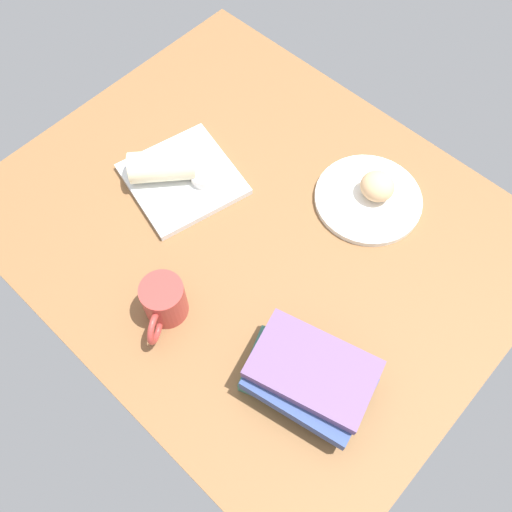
% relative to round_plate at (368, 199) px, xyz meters
% --- Properties ---
extents(dining_table, '(1.10, 0.90, 0.04)m').
position_rel_round_plate_xyz_m(dining_table, '(0.14, 0.22, -0.03)').
color(dining_table, brown).
rests_on(dining_table, ground).
extents(round_plate, '(0.24, 0.24, 0.01)m').
position_rel_round_plate_xyz_m(round_plate, '(0.00, 0.00, 0.00)').
color(round_plate, white).
rests_on(round_plate, dining_table).
extents(scone_pastry, '(0.08, 0.08, 0.06)m').
position_rel_round_plate_xyz_m(scone_pastry, '(-0.00, -0.02, 0.04)').
color(scone_pastry, tan).
rests_on(scone_pastry, round_plate).
extents(square_plate, '(0.28, 0.28, 0.02)m').
position_rel_round_plate_xyz_m(square_plate, '(0.34, 0.24, 0.00)').
color(square_plate, white).
rests_on(square_plate, dining_table).
extents(sauce_cup, '(0.06, 0.06, 0.02)m').
position_rel_round_plate_xyz_m(sauce_cup, '(0.30, 0.21, 0.02)').
color(sauce_cup, silver).
rests_on(sauce_cup, square_plate).
extents(breakfast_wrap, '(0.15, 0.15, 0.07)m').
position_rel_round_plate_xyz_m(breakfast_wrap, '(0.37, 0.27, 0.04)').
color(breakfast_wrap, beige).
rests_on(breakfast_wrap, square_plate).
extents(book_stack, '(0.26, 0.20, 0.09)m').
position_rel_round_plate_xyz_m(book_stack, '(-0.17, 0.41, 0.04)').
color(book_stack, '#387260').
rests_on(book_stack, dining_table).
extents(coffee_mug, '(0.09, 0.12, 0.09)m').
position_rel_round_plate_xyz_m(coffee_mug, '(0.13, 0.48, 0.04)').
color(coffee_mug, '#B23833').
rests_on(coffee_mug, dining_table).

